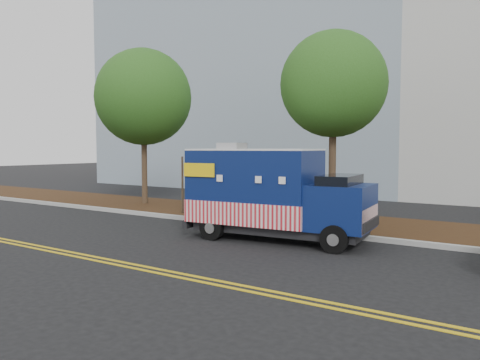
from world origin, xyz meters
The scene contains 9 objects.
ground centered at (0.00, 0.00, 0.00)m, with size 120.00×120.00×0.00m, color black.
curb centered at (0.00, 1.40, 0.07)m, with size 120.00×0.18×0.15m, color #9E9E99.
mulch_strip centered at (0.00, 3.50, 0.07)m, with size 120.00×4.00×0.15m, color black.
centerline_near centered at (0.00, -4.45, 0.01)m, with size 120.00×0.10×0.01m, color gold.
centerline_far centered at (0.00, -4.70, 0.01)m, with size 120.00×0.10×0.01m, color gold.
tree_a centered at (-7.39, 3.57, 5.07)m, with size 4.43×4.43×7.29m.
tree_b centered at (1.91, 3.54, 4.96)m, with size 3.73×3.73×6.84m.
sign_post centered at (-3.76, 2.03, 1.20)m, with size 0.06×0.06×2.40m, color #473828.
food_truck centered at (1.40, -0.02, 1.31)m, with size 5.68×2.56×2.90m.
Camera 1 is at (8.34, -12.11, 2.76)m, focal length 35.00 mm.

